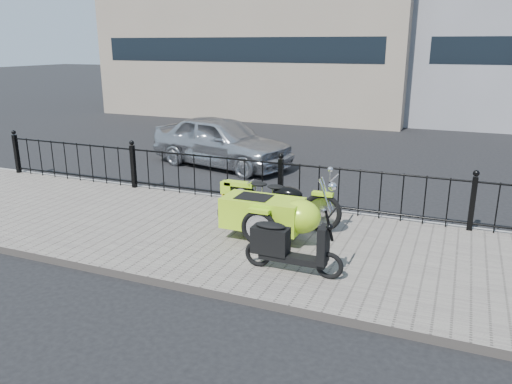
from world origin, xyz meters
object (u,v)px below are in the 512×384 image
at_px(scooter, 286,246).
at_px(spare_tire, 233,213).
at_px(sedan_car, 221,141).
at_px(motorcycle_sidecar, 276,211).

relative_size(scooter, spare_tire, 2.59).
bearing_deg(sedan_car, scooter, -133.20).
bearing_deg(motorcycle_sidecar, spare_tire, 168.53).
relative_size(motorcycle_sidecar, spare_tire, 4.05).
bearing_deg(sedan_car, motorcycle_sidecar, -131.78).
relative_size(motorcycle_sidecar, sedan_car, 0.56).
distance_m(motorcycle_sidecar, spare_tire, 0.89).
bearing_deg(motorcycle_sidecar, sedan_car, 125.27).
bearing_deg(spare_tire, motorcycle_sidecar, -11.47).
height_order(motorcycle_sidecar, spare_tire, motorcycle_sidecar).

